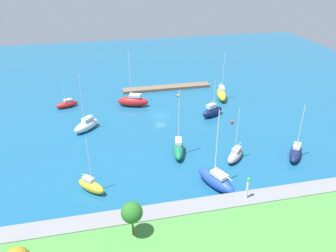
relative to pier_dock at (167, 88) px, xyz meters
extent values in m
plane|color=#19567F|center=(5.24, 16.90, -0.39)|extent=(160.00, 160.00, 0.00)
cube|color=brown|center=(0.00, 0.00, 0.00)|extent=(24.99, 3.02, 0.79)
cube|color=gray|center=(5.24, 50.60, 0.24)|extent=(57.68, 3.17, 1.27)
cube|color=#478C3D|center=(5.24, 58.20, 0.17)|extent=(62.03, 13.18, 1.12)
cylinder|color=silver|center=(-1.39, 50.60, 2.47)|extent=(0.36, 0.36, 3.20)
sphere|color=green|center=(-1.39, 50.60, 4.32)|extent=(0.56, 0.56, 0.56)
cylinder|color=brown|center=(16.46, 54.29, 2.26)|extent=(0.25, 0.25, 3.07)
sphere|color=#286B23|center=(16.46, 54.29, 4.65)|extent=(2.83, 2.83, 2.83)
ellipsoid|color=red|center=(27.19, 7.00, 0.41)|extent=(5.82, 3.53, 1.61)
cube|color=silver|center=(26.77, 6.86, 1.51)|extent=(2.24, 1.67, 0.58)
cylinder|color=silver|center=(27.45, 7.10, 4.80)|extent=(0.13, 0.13, 7.18)
cylinder|color=silver|center=(26.33, 6.70, 1.95)|extent=(2.27, 0.90, 0.11)
ellipsoid|color=yellow|center=(21.78, 42.30, 0.64)|extent=(4.91, 4.87, 2.06)
cube|color=silver|center=(22.09, 42.00, 1.95)|extent=(2.04, 2.03, 0.57)
cylinder|color=silver|center=(21.59, 42.49, 5.67)|extent=(0.13, 0.13, 8.00)
cylinder|color=silver|center=(22.35, 41.74, 2.39)|extent=(1.59, 1.57, 0.10)
ellipsoid|color=#141E4C|center=(-6.78, 19.74, 0.74)|extent=(6.31, 4.43, 2.27)
cube|color=silver|center=(-6.34, 19.96, 2.35)|extent=(2.48, 2.02, 0.96)
cylinder|color=silver|center=(-7.05, 19.61, 5.29)|extent=(0.15, 0.15, 6.83)
cylinder|color=silver|center=(-5.76, 20.24, 2.98)|extent=(2.63, 1.36, 0.12)
ellipsoid|color=gray|center=(-4.72, 38.46, 0.45)|extent=(5.48, 5.55, 1.69)
cube|color=silver|center=(-5.05, 38.13, 1.58)|extent=(2.32, 2.34, 0.58)
cylinder|color=silver|center=(-4.52, 38.67, 5.86)|extent=(0.14, 0.14, 9.13)
cylinder|color=silver|center=(-5.53, 37.64, 2.02)|extent=(2.10, 2.14, 0.11)
ellipsoid|color=#19724C|center=(5.24, 34.43, 0.72)|extent=(3.51, 7.26, 2.23)
cube|color=silver|center=(5.12, 33.88, 2.20)|extent=(1.73, 2.72, 0.72)
cylinder|color=silver|center=(5.32, 34.77, 7.37)|extent=(0.17, 0.17, 11.07)
cylinder|color=silver|center=(5.03, 33.52, 2.71)|extent=(0.72, 2.54, 0.13)
ellipsoid|color=white|center=(22.44, 20.45, 0.70)|extent=(6.36, 6.20, 2.19)
cube|color=silver|center=(22.06, 20.09, 2.13)|extent=(2.67, 2.63, 0.66)
cylinder|color=silver|center=(22.68, 20.68, 7.01)|extent=(0.16, 0.16, 10.42)
cylinder|color=silver|center=(21.77, 19.82, 2.61)|extent=(1.90, 1.81, 0.13)
ellipsoid|color=#2347B2|center=(1.64, 45.43, 0.84)|extent=(5.60, 8.20, 2.46)
cube|color=silver|center=(1.38, 46.00, 2.38)|extent=(2.58, 3.21, 0.62)
cylinder|color=silver|center=(1.80, 45.08, 7.75)|extent=(0.19, 0.19, 11.35)
cylinder|color=silver|center=(1.01, 46.82, 2.84)|extent=(1.73, 3.54, 0.15)
ellipsoid|color=red|center=(10.90, 9.77, 0.86)|extent=(8.25, 5.03, 2.50)
cube|color=silver|center=(10.30, 9.97, 2.47)|extent=(3.18, 2.42, 0.71)
cylinder|color=silver|center=(11.27, 9.65, 7.89)|extent=(0.19, 0.19, 11.56)
cylinder|color=silver|center=(9.95, 10.09, 2.97)|extent=(2.68, 1.02, 0.15)
ellipsoid|color=yellow|center=(-12.62, 10.31, 0.90)|extent=(3.82, 7.65, 2.59)
cube|color=silver|center=(-12.75, 9.74, 2.54)|extent=(1.90, 2.87, 0.68)
cylinder|color=silver|center=(-12.54, 10.67, 7.17)|extent=(0.18, 0.18, 9.94)
cylinder|color=silver|center=(-12.93, 8.95, 3.03)|extent=(0.92, 3.47, 0.14)
ellipsoid|color=#141E4C|center=(-16.14, 40.28, 0.58)|extent=(5.88, 6.65, 1.94)
cube|color=silver|center=(-16.48, 39.85, 1.79)|extent=(2.50, 2.70, 0.50)
cylinder|color=silver|center=(-15.93, 40.54, 6.07)|extent=(0.16, 0.16, 9.05)
cylinder|color=silver|center=(-16.76, 39.49, 2.19)|extent=(1.77, 2.18, 0.13)
sphere|color=orange|center=(-1.85, 6.24, -0.03)|extent=(0.73, 0.73, 0.73)
sphere|color=red|center=(-9.88, 24.44, -0.05)|extent=(0.68, 0.68, 0.68)
camera|label=1|loc=(19.03, 87.16, 34.16)|focal=35.59mm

